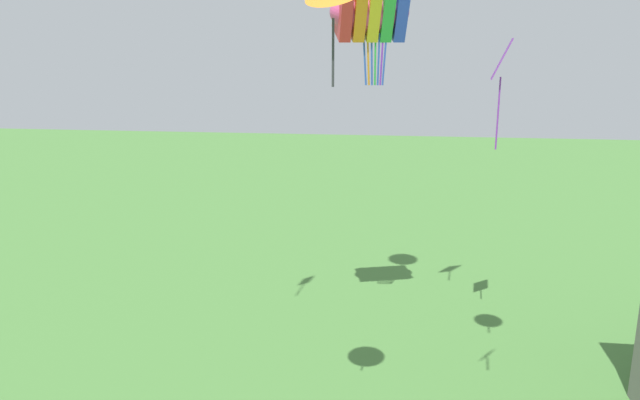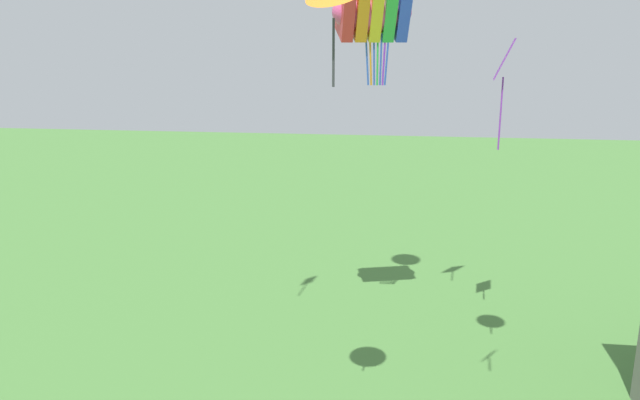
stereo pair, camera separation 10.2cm
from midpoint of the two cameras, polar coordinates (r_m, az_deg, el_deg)
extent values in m
ellipsoid|color=#E54C8C|center=(19.44, 4.41, 16.76)|extent=(2.81, 2.33, 1.73)
cube|color=red|center=(19.27, 1.92, 16.81)|extent=(0.82, 1.78, 1.76)
cube|color=orange|center=(19.35, 3.17, 16.79)|extent=(0.82, 1.78, 1.76)
cube|color=yellow|center=(19.44, 4.41, 16.76)|extent=(0.82, 1.78, 1.76)
cube|color=green|center=(19.54, 5.63, 16.72)|extent=(0.82, 1.78, 1.76)
cube|color=blue|center=(19.65, 6.85, 16.67)|extent=(0.82, 1.78, 1.76)
cylinder|color=blue|center=(19.23, 3.96, 12.69)|extent=(0.16, 0.27, 1.53)
cylinder|color=orange|center=(19.22, 4.28, 12.68)|extent=(0.13, 0.27, 1.53)
cylinder|color=blue|center=(19.21, 4.60, 12.68)|extent=(0.09, 0.27, 1.53)
cylinder|color=green|center=(19.22, 4.92, 12.67)|extent=(0.05, 0.27, 1.53)
cylinder|color=blue|center=(19.22, 5.22, 12.66)|extent=(0.09, 0.27, 1.53)
cylinder|color=purple|center=(19.24, 5.50, 12.66)|extent=(0.13, 0.27, 1.53)
cylinder|color=blue|center=(19.25, 5.76, 12.65)|extent=(0.16, 0.27, 1.53)
cylinder|color=#333338|center=(12.38, 0.96, 13.30)|extent=(0.05, 0.05, 1.30)
cube|color=purple|center=(19.41, 16.15, 12.29)|extent=(0.67, 0.99, 1.19)
cylinder|color=purple|center=(19.52, 15.82, 7.60)|extent=(0.05, 0.05, 2.16)
camera|label=1|loc=(0.05, -90.24, -0.06)|focal=35.00mm
camera|label=2|loc=(0.05, 89.76, 0.06)|focal=35.00mm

